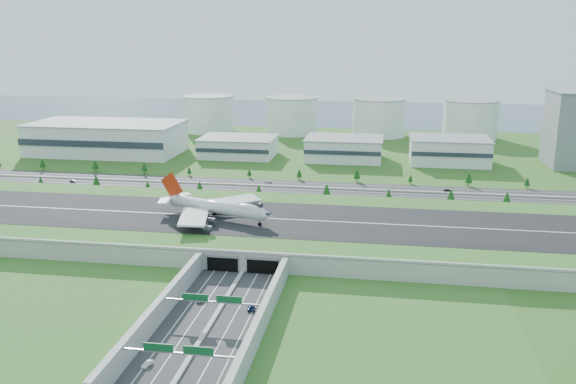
# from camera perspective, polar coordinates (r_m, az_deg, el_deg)

# --- Properties ---
(ground) EXTENTS (1200.00, 1200.00, 0.00)m
(ground) POSITION_cam_1_polar(r_m,az_deg,el_deg) (302.45, -2.08, -3.97)
(ground) COLOR #274B17
(ground) RESTS_ON ground
(airfield_deck) EXTENTS (520.00, 100.00, 9.20)m
(airfield_deck) POSITION_cam_1_polar(r_m,az_deg,el_deg) (301.08, -2.09, -3.23)
(airfield_deck) COLOR gray
(airfield_deck) RESTS_ON ground
(underpass_road) EXTENTS (38.80, 120.40, 8.00)m
(underpass_road) POSITION_cam_1_polar(r_m,az_deg,el_deg) (211.75, -7.41, -11.58)
(underpass_road) COLOR #28282B
(underpass_road) RESTS_ON ground
(sign_gantry_near) EXTENTS (38.70, 0.70, 9.80)m
(sign_gantry_near) POSITION_cam_1_polar(r_m,az_deg,el_deg) (214.02, -7.11, -10.23)
(sign_gantry_near) COLOR gray
(sign_gantry_near) RESTS_ON ground
(sign_gantry_far) EXTENTS (38.70, 0.70, 9.80)m
(sign_gantry_far) POSITION_cam_1_polar(r_m,az_deg,el_deg) (184.43, -10.21, -14.69)
(sign_gantry_far) COLOR gray
(sign_gantry_far) RESTS_ON ground
(north_expressway) EXTENTS (560.00, 36.00, 0.12)m
(north_expressway) POSITION_cam_1_polar(r_m,az_deg,el_deg) (392.27, 0.61, 0.43)
(north_expressway) COLOR #28282B
(north_expressway) RESTS_ON ground
(tree_row) EXTENTS (500.95, 48.68, 8.40)m
(tree_row) POSITION_cam_1_polar(r_m,az_deg,el_deg) (389.12, 3.16, 1.00)
(tree_row) COLOR #3D2819
(tree_row) RESTS_ON ground
(hangar_west) EXTENTS (120.00, 60.00, 25.00)m
(hangar_west) POSITION_cam_1_polar(r_m,az_deg,el_deg) (524.85, -16.59, 4.85)
(hangar_west) COLOR silver
(hangar_west) RESTS_ON ground
(hangar_mid_a) EXTENTS (58.00, 42.00, 15.00)m
(hangar_mid_a) POSITION_cam_1_polar(r_m,az_deg,el_deg) (493.27, -4.66, 4.22)
(hangar_mid_a) COLOR silver
(hangar_mid_a) RESTS_ON ground
(hangar_mid_b) EXTENTS (58.00, 42.00, 17.00)m
(hangar_mid_b) POSITION_cam_1_polar(r_m,az_deg,el_deg) (480.19, 5.27, 4.04)
(hangar_mid_b) COLOR silver
(hangar_mid_b) RESTS_ON ground
(hangar_mid_c) EXTENTS (58.00, 42.00, 19.00)m
(hangar_mid_c) POSITION_cam_1_polar(r_m,az_deg,el_deg) (481.44, 14.83, 3.76)
(hangar_mid_c) COLOR silver
(hangar_mid_c) RESTS_ON ground
(fuel_tank_a) EXTENTS (50.00, 50.00, 35.00)m
(fuel_tank_a) POSITION_cam_1_polar(r_m,az_deg,el_deg) (621.80, -7.46, 7.25)
(fuel_tank_a) COLOR white
(fuel_tank_a) RESTS_ON ground
(fuel_tank_b) EXTENTS (50.00, 50.00, 35.00)m
(fuel_tank_b) POSITION_cam_1_polar(r_m,az_deg,el_deg) (603.22, 0.37, 7.15)
(fuel_tank_b) COLOR white
(fuel_tank_b) RESTS_ON ground
(fuel_tank_c) EXTENTS (50.00, 50.00, 35.00)m
(fuel_tank_c) POSITION_cam_1_polar(r_m,az_deg,el_deg) (596.29, 8.53, 6.90)
(fuel_tank_c) COLOR white
(fuel_tank_c) RESTS_ON ground
(fuel_tank_d) EXTENTS (50.00, 50.00, 35.00)m
(fuel_tank_d) POSITION_cam_1_polar(r_m,az_deg,el_deg) (601.42, 16.70, 6.51)
(fuel_tank_d) COLOR white
(fuel_tank_d) RESTS_ON ground
(bay_water) EXTENTS (1200.00, 260.00, 0.06)m
(bay_water) POSITION_cam_1_polar(r_m,az_deg,el_deg) (769.16, 4.92, 7.42)
(bay_water) COLOR #31475F
(bay_water) RESTS_ON ground
(boeing_747) EXTENTS (63.80, 59.27, 20.56)m
(boeing_747) POSITION_cam_1_polar(r_m,az_deg,el_deg) (300.92, -6.75, -1.40)
(boeing_747) COLOR silver
(boeing_747) RESTS_ON airfield_deck
(car_0) EXTENTS (3.61, 5.01, 1.58)m
(car_0) POSITION_cam_1_polar(r_m,az_deg,el_deg) (231.08, -8.07, -9.96)
(car_0) COLOR #A8A8AC
(car_0) RESTS_ON ground
(car_1) EXTENTS (2.72, 4.58, 1.42)m
(car_1) POSITION_cam_1_polar(r_m,az_deg,el_deg) (193.72, -13.03, -15.39)
(car_1) COLOR white
(car_1) RESTS_ON ground
(car_2) EXTENTS (3.31, 5.71, 1.50)m
(car_2) POSITION_cam_1_polar(r_m,az_deg,el_deg) (223.38, -3.46, -10.74)
(car_2) COLOR #0C1B3F
(car_2) RESTS_ON ground
(car_4) EXTENTS (5.21, 2.82, 1.68)m
(car_4) POSITION_cam_1_polar(r_m,az_deg,el_deg) (430.38, -19.47, 0.98)
(car_4) COLOR #525356
(car_4) RESTS_ON ground
(car_5) EXTENTS (4.58, 2.61, 1.43)m
(car_5) POSITION_cam_1_polar(r_m,az_deg,el_deg) (395.15, 14.65, 0.16)
(car_5) COLOR black
(car_5) RESTS_ON ground
(car_7) EXTENTS (5.25, 2.54, 1.47)m
(car_7) POSITION_cam_1_polar(r_m,az_deg,el_deg) (404.76, -1.87, 0.98)
(car_7) COLOR white
(car_7) RESTS_ON ground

